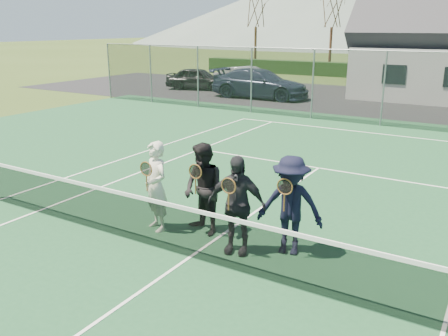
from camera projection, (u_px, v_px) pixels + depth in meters
The scene contains 17 objects.
ground at pixel (411, 105), 24.73m from camera, with size 220.00×220.00×0.00m, color #34491A.
court_surface at pixel (190, 258), 8.35m from camera, with size 30.00×30.00×0.02m, color #1C4C2B.
tarmac_carpark at pixel (336, 99), 26.72m from camera, with size 40.00×12.00×0.01m, color black.
hedge_row at pixel (444, 75), 34.40m from camera, with size 40.00×1.20×1.10m, color black.
hill_west at pixel (358, 0), 95.98m from camera, with size 110.00×110.00×18.00m, color #526259.
car_a at pixel (198, 79), 30.35m from camera, with size 1.65×4.10×1.40m, color black.
car_b at pixel (247, 80), 28.74m from camera, with size 1.64×4.71×1.55m, color gray.
car_c at pixel (260, 84), 26.75m from camera, with size 2.27×5.59×1.62m, color #1B2236.
court_markings at pixel (190, 257), 8.35m from camera, with size 11.03×23.83×0.01m.
tennis_net at pixel (189, 230), 8.20m from camera, with size 11.68×0.08×1.10m.
perimeter_fence at pixel (384, 89), 18.97m from camera, with size 30.07×0.07×3.02m.
tree_a at pixel (256, 4), 41.66m from camera, with size 3.20×3.20×7.77m.
tree_b at pixel (333, 2), 38.18m from camera, with size 3.20×3.20×7.77m.
player_a at pixel (156, 186), 9.27m from camera, with size 0.77×0.66×1.80m.
player_b at pixel (204, 189), 9.10m from camera, with size 1.06×0.94×1.80m.
player_c at pixel (236, 205), 8.32m from camera, with size 1.13×0.68×1.80m.
player_d at pixel (290, 206), 8.28m from camera, with size 1.27×0.89×1.80m.
Camera 1 is at (4.42, -6.14, 3.93)m, focal length 38.00 mm.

